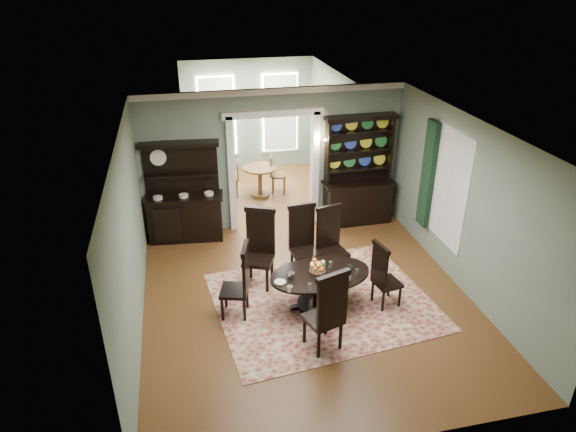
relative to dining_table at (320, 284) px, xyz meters
name	(u,v)px	position (x,y,z in m)	size (l,w,h in m)	color
room	(309,218)	(-0.14, 0.24, 1.11)	(5.51, 6.01, 3.01)	#573517
parlor	(254,125)	(-0.14, 5.73, 1.05)	(3.51, 3.50, 3.01)	#573517
doorway_trim	(273,154)	(-0.14, 3.19, 1.16)	(2.08, 0.25, 2.57)	silver
right_window	(439,181)	(2.55, 1.12, 1.14)	(0.15, 1.47, 2.12)	white
wall_sconce	(319,141)	(0.81, 3.04, 1.43)	(0.27, 0.21, 0.21)	#B3722F
rug	(323,301)	(0.10, 0.12, -0.46)	(3.55, 2.92, 0.01)	maroon
dining_table	(320,284)	(0.00, 0.00, 0.00)	(1.77, 1.69, 0.66)	black
centerpiece	(318,269)	(-0.04, 0.03, 0.27)	(1.41, 0.91, 0.23)	silver
chair_far_left	(260,245)	(-0.83, 0.99, 0.29)	(0.68, 0.67, 1.43)	black
chair_far_mid	(303,238)	(-0.01, 1.12, 0.25)	(0.54, 0.52, 1.36)	black
chair_far_right	(331,239)	(0.48, 1.00, 0.24)	(0.58, 0.56, 1.34)	black
chair_end_left	(241,279)	(-1.30, 0.08, 0.22)	(0.56, 0.58, 1.29)	black
chair_end_right	(383,274)	(1.02, -0.18, 0.16)	(0.49, 0.51, 1.18)	black
chair_near	(328,310)	(-0.19, -1.07, 0.28)	(0.64, 0.63, 1.40)	black
sideboard	(185,206)	(-2.06, 2.95, 0.26)	(1.62, 0.71, 2.07)	black
welsh_dresser	(358,185)	(1.67, 2.93, 0.41)	(1.54, 0.59, 2.40)	black
parlor_table	(260,177)	(-0.19, 4.73, 0.03)	(0.82, 0.82, 0.76)	#4F2F16
parlor_chair_left	(234,177)	(-0.82, 4.86, 0.03)	(0.41, 0.40, 0.93)	#4F2F16
parlor_chair_right	(276,173)	(0.23, 4.86, 0.05)	(0.44, 0.43, 0.96)	#4F2F16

